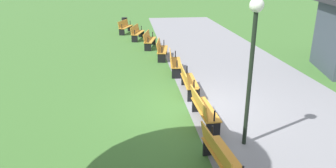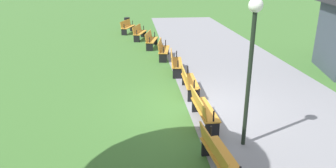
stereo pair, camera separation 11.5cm
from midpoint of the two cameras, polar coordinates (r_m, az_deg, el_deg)
ground_plane at (r=10.13m, az=4.93°, el=-4.05°), size 120.00×120.00×0.00m
path_paving at (r=10.86m, az=17.64°, el=-3.26°), size 41.08×5.53×0.01m
bench_0 at (r=22.44m, az=-7.98°, el=10.33°), size 1.79×1.05×0.89m
bench_1 at (r=20.17m, az=-5.85°, el=9.36°), size 1.79×0.95×0.89m
bench_2 at (r=17.89m, az=-3.68°, el=8.09°), size 1.79×0.85×0.89m
bench_3 at (r=15.60m, az=-1.45°, el=6.39°), size 1.79×0.75×0.89m
bench_4 at (r=13.32m, az=0.86°, el=4.05°), size 1.77×0.64×0.89m
bench_5 at (r=11.05m, az=3.31°, el=0.68°), size 1.75×0.53×0.89m
bench_6 at (r=8.84m, az=6.01°, el=-4.43°), size 1.75×0.53×0.89m
bench_7 at (r=6.74m, az=9.20°, el=-12.89°), size 1.77×0.64×0.89m
lamp_post at (r=7.33m, az=14.78°, el=6.82°), size 0.32×0.32×3.56m
trash_bin at (r=24.57m, az=-8.05°, el=10.97°), size 0.43×0.43×0.80m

